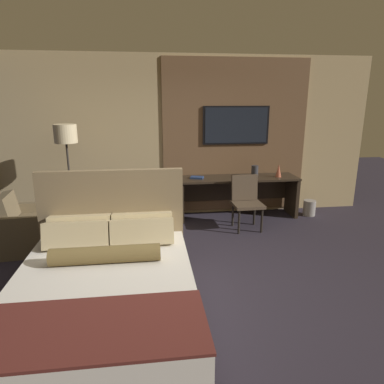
# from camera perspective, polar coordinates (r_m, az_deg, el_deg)

# --- Properties ---
(ground_plane) EXTENTS (16.00, 16.00, 0.00)m
(ground_plane) POSITION_cam_1_polar(r_m,az_deg,el_deg) (4.05, -0.48, -15.29)
(ground_plane) COLOR #28232D
(wall_back_tv_panel) EXTENTS (7.20, 0.09, 2.80)m
(wall_back_tv_panel) POSITION_cam_1_polar(r_m,az_deg,el_deg) (6.12, -1.86, 9.06)
(wall_back_tv_panel) COLOR tan
(wall_back_tv_panel) RESTS_ON ground_plane
(bed) EXTENTS (1.65, 2.18, 1.28)m
(bed) POSITION_cam_1_polar(r_m,az_deg,el_deg) (3.43, -14.23, -15.58)
(bed) COLOR #33281E
(bed) RESTS_ON ground_plane
(desk) EXTENTS (2.10, 0.56, 0.73)m
(desk) POSITION_cam_1_polar(r_m,az_deg,el_deg) (6.16, 7.54, 0.55)
(desk) COLOR #2D2319
(desk) RESTS_ON ground_plane
(tv) EXTENTS (1.19, 0.04, 0.67)m
(tv) POSITION_cam_1_polar(r_m,az_deg,el_deg) (6.20, 7.36, 10.98)
(tv) COLOR black
(desk_chair) EXTENTS (0.48, 0.48, 0.87)m
(desk_chair) POSITION_cam_1_polar(r_m,az_deg,el_deg) (5.63, 8.98, -0.94)
(desk_chair) COLOR #4C3D2D
(desk_chair) RESTS_ON ground_plane
(armchair_by_window) EXTENTS (0.81, 0.82, 0.81)m
(armchair_by_window) POSITION_cam_1_polar(r_m,az_deg,el_deg) (5.35, -25.32, -5.70)
(armchair_by_window) COLOR brown
(armchair_by_window) RESTS_ON ground_plane
(floor_lamp) EXTENTS (0.34, 0.34, 1.70)m
(floor_lamp) POSITION_cam_1_polar(r_m,az_deg,el_deg) (5.58, -20.22, 7.75)
(floor_lamp) COLOR #282623
(floor_lamp) RESTS_ON ground_plane
(vase_tall) EXTENTS (0.10, 0.10, 0.23)m
(vase_tall) POSITION_cam_1_polar(r_m,az_deg,el_deg) (6.21, 14.23, 3.49)
(vase_tall) COLOR #B2563D
(vase_tall) RESTS_ON desk
(vase_short) EXTENTS (0.12, 0.12, 0.19)m
(vase_short) POSITION_cam_1_polar(r_m,az_deg,el_deg) (6.17, 10.42, 3.48)
(vase_short) COLOR #333338
(vase_short) RESTS_ON desk
(book) EXTENTS (0.26, 0.21, 0.03)m
(book) POSITION_cam_1_polar(r_m,az_deg,el_deg) (5.92, 0.82, 2.43)
(book) COLOR navy
(book) RESTS_ON desk
(waste_bin) EXTENTS (0.22, 0.22, 0.28)m
(waste_bin) POSITION_cam_1_polar(r_m,az_deg,el_deg) (6.60, 18.96, -2.51)
(waste_bin) COLOR gray
(waste_bin) RESTS_ON ground_plane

